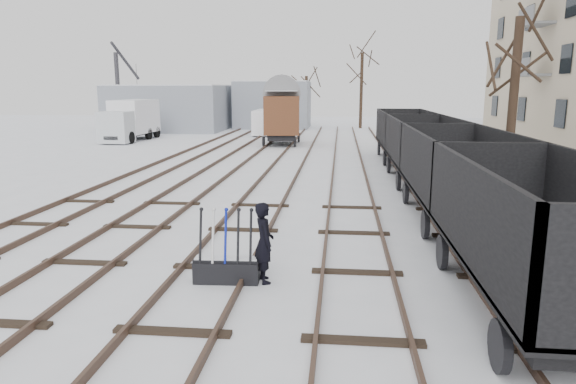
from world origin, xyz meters
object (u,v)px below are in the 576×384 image
at_px(panel_van, 268,122).
at_px(crane, 120,108).
at_px(box_van_wagon, 282,113).
at_px(ground_frame, 227,268).
at_px(worker, 264,243).
at_px(lorry, 131,120).
at_px(freight_wagon_a, 538,256).

height_order(panel_van, crane, crane).
xyz_separation_m(box_van_wagon, crane, (-15.57, 9.31, -0.09)).
bearing_deg(ground_frame, worker, 5.12).
relative_size(ground_frame, box_van_wagon, 0.30).
relative_size(worker, lorry, 0.25).
distance_m(worker, freight_wagon_a, 4.96).
bearing_deg(ground_frame, freight_wagon_a, -10.79).
bearing_deg(ground_frame, crane, 114.03).
height_order(ground_frame, panel_van, panel_van).
xyz_separation_m(box_van_wagon, panel_van, (-1.97, 7.15, -1.06)).
relative_size(freight_wagon_a, box_van_wagon, 1.29).
distance_m(ground_frame, crane, 38.98).
height_order(freight_wagon_a, crane, crane).
height_order(lorry, crane, crane).
xyz_separation_m(freight_wagon_a, crane, (-23.00, 35.67, 1.03)).
bearing_deg(freight_wagon_a, box_van_wagon, 105.73).
xyz_separation_m(ground_frame, box_van_wagon, (-1.80, 25.54, 1.84)).
distance_m(box_van_wagon, crane, 18.14).
xyz_separation_m(worker, lorry, (-13.91, 26.88, 0.71)).
bearing_deg(freight_wagon_a, worker, 169.28).
relative_size(ground_frame, worker, 0.91).
bearing_deg(box_van_wagon, panel_van, 99.82).
height_order(ground_frame, crane, crane).
height_order(ground_frame, worker, worker).
bearing_deg(worker, ground_frame, 76.27).
height_order(worker, panel_van, panel_van).
distance_m(box_van_wagon, panel_van, 7.49).
distance_m(ground_frame, panel_van, 32.91).
distance_m(freight_wagon_a, crane, 42.45).
xyz_separation_m(freight_wagon_a, panel_van, (-9.40, 33.51, 0.06)).
xyz_separation_m(lorry, panel_van, (9.38, 5.71, -0.45)).
bearing_deg(panel_van, box_van_wagon, -74.73).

